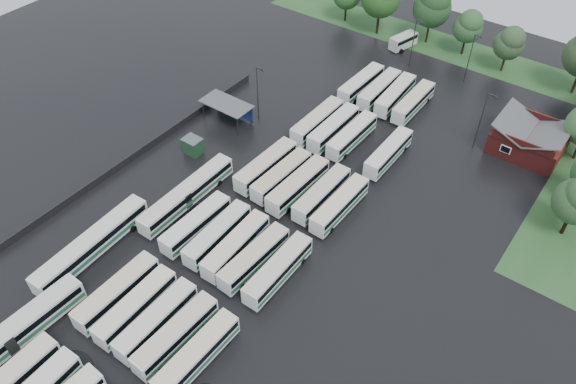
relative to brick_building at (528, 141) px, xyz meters
The scene contains 44 objects.
ground 49.08m from the brick_building, 119.30° to the right, with size 160.00×160.00×0.00m, color black.
brick_building is the anchor object (origin of this frame).
wash_shed 46.14m from the brick_building, 153.27° to the right, with size 8.20×4.20×3.58m.
utility_hut 50.26m from the brick_building, 143.11° to the right, with size 2.70×2.20×2.62m.
grass_strip_north 31.19m from the brick_building, 134.96° to the left, with size 80.00×10.00×0.01m, color #285325.
west_fence 57.83m from the brick_building, 143.04° to the right, with size 0.10×50.00×1.20m, color #2D2D30.
bus_r0c0 74.65m from the brick_building, 112.50° to the right, with size 2.51×10.99×3.05m.
bus_r1c0 61.96m from the brick_building, 117.24° to the right, with size 2.48×11.19×3.11m.
bus_r1c1 60.62m from the brick_building, 114.55° to the right, with size 2.66×10.97×3.03m.
bus_r1c2 59.27m from the brick_building, 111.82° to the right, with size 2.45×10.85×3.01m.
bus_r1c3 58.28m from the brick_building, 109.02° to the right, with size 2.57×10.95×3.03m.
bus_r1c4 57.62m from the brick_building, 105.64° to the right, with size 2.44×10.95×3.04m.
bus_r2c0 50.65m from the brick_building, 124.22° to the right, with size 2.49×10.94×3.04m.
bus_r2c1 48.56m from the brick_building, 121.10° to the right, with size 2.70×10.99×3.04m.
bus_r2c2 47.09m from the brick_building, 117.82° to the right, with size 2.76×11.09×3.06m.
bus_r2c3 45.90m from the brick_building, 114.39° to the right, with size 2.72×10.94×3.02m.
bus_r2c4 44.34m from the brick_building, 110.46° to the right, with size 2.48×11.10×3.08m.
bus_r3c0 39.53m from the brick_building, 135.63° to the right, with size 2.74×11.43×3.16m.
bus_r3c1 37.67m from the brick_building, 132.06° to the right, with size 2.70×10.97×3.03m.
bus_r3c2 35.91m from the brick_building, 128.17° to the right, with size 2.77×11.48×3.18m.
bus_r3c3 33.34m from the brick_building, 124.01° to the right, with size 2.38×10.92×3.04m.
bus_r3c4 32.00m from the brick_building, 119.03° to the right, with size 2.46×10.99×3.05m.
bus_r4c0 31.83m from the brick_building, 153.02° to the right, with size 2.51×11.37×3.16m.
bus_r4c1 29.18m from the brick_building, 150.42° to the right, with size 2.43×11.24×3.13m.
bus_r4c2 26.33m from the brick_building, 147.15° to the right, with size 2.45×10.95×3.04m.
bus_r4c4 21.36m from the brick_building, 137.11° to the right, with size 2.39×10.85×3.01m.
bus_r5c0 28.47m from the brick_building, behind, with size 2.62×11.17×3.09m.
bus_r5c1 25.06m from the brick_building, behind, with size 2.54×11.12×3.09m.
bus_r5c2 22.10m from the brick_building, behind, with size 2.92×11.23×3.10m.
bus_r5c3 18.70m from the brick_building, behind, with size 2.44×11.03×3.06m.
artic_bus_west_a 73.39m from the brick_building, 116.71° to the right, with size 2.78×16.98×3.14m.
artic_bus_west_b 50.92m from the brick_building, 130.81° to the right, with size 2.44×16.33×3.03m.
artic_bus_west_c 63.57m from the brick_building, 124.93° to the right, with size 3.18×17.08×3.15m.
minibus 34.33m from the brick_building, 150.46° to the left, with size 3.56×6.20×2.55m.
tree_north_2 34.91m from the brick_building, 141.64° to the left, with size 7.16×7.16×11.85m.
tree_north_3 29.19m from the brick_building, 132.49° to the left, with size 5.43×5.43×8.99m.
tree_north_4 23.26m from the brick_building, 119.47° to the left, with size 5.35×5.35×8.86m.
lamp_post_ne 8.47m from the brick_building, 150.28° to the right, with size 1.50×0.29×9.74m.
lamp_post_nw 41.62m from the brick_building, 154.89° to the right, with size 1.49×0.29×9.65m.
lamp_post_back_w 28.29m from the brick_building, 155.48° to the left, with size 1.41×0.27×9.16m.
lamp_post_back_e 20.27m from the brick_building, 140.17° to the left, with size 1.39×0.27×9.00m.
puddle_0 69.80m from the brick_building, 111.66° to the right, with size 6.01×6.01×0.01m, color black.
puddle_2 50.76m from the brick_building, 127.46° to the right, with size 5.28×5.28×0.01m, color black.
puddle_3 45.34m from the brick_building, 112.17° to the right, with size 3.62×3.62×0.01m, color black.
Camera 1 is at (34.29, -31.69, 54.24)m, focal length 35.00 mm.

